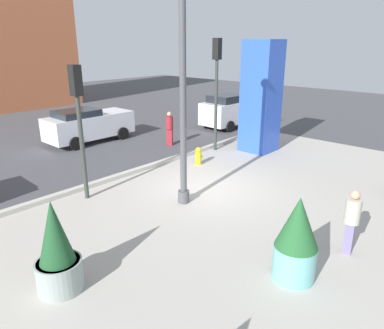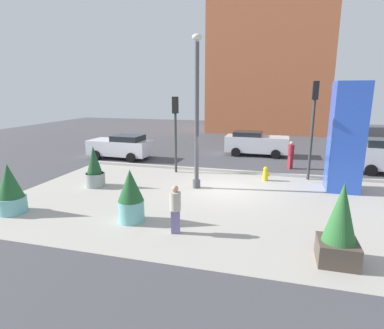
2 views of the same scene
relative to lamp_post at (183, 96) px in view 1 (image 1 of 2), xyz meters
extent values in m
plane|color=#47474C|center=(1.34, 4.17, -3.39)|extent=(60.00, 60.00, 0.00)
cube|color=#ADA89E|center=(1.34, -1.83, -3.39)|extent=(18.00, 10.00, 0.02)
cube|color=#B7B2A8|center=(1.34, 3.29, -3.31)|extent=(18.00, 0.24, 0.16)
cylinder|color=#4C4C51|center=(0.00, 0.00, -3.19)|extent=(0.36, 0.36, 0.40)
cylinder|color=#4C4C51|center=(0.00, 0.00, -0.08)|extent=(0.20, 0.20, 6.63)
cube|color=blue|center=(6.62, 1.44, -0.90)|extent=(1.40, 1.40, 4.97)
cylinder|color=gray|center=(-4.82, -1.06, -3.05)|extent=(0.94, 0.94, 0.67)
cylinder|color=#382819|center=(-4.82, -1.06, -2.74)|extent=(0.86, 0.86, 0.04)
cone|color=#1E4C28|center=(-4.82, -1.06, -2.05)|extent=(0.72, 0.72, 1.33)
cylinder|color=#6BB2B2|center=(-1.25, -4.44, -3.00)|extent=(0.91, 0.91, 0.79)
cylinder|color=#382819|center=(-1.25, -4.44, -2.62)|extent=(0.84, 0.84, 0.04)
cone|color=#235B2D|center=(-1.25, -4.44, -2.04)|extent=(0.91, 0.91, 1.13)
cylinder|color=gold|center=(3.14, 2.13, -3.11)|extent=(0.26, 0.26, 0.55)
sphere|color=gold|center=(3.14, 2.13, -2.76)|extent=(0.24, 0.24, 0.24)
cylinder|color=gold|center=(3.31, 2.13, -3.09)|extent=(0.12, 0.10, 0.10)
cylinder|color=#333833|center=(-1.88, 2.59, -1.72)|extent=(0.14, 0.14, 3.34)
cube|color=black|center=(-1.88, 2.59, 0.40)|extent=(0.28, 0.32, 0.90)
sphere|color=green|center=(-1.88, 2.76, 0.13)|extent=(0.18, 0.18, 0.18)
cylinder|color=#333833|center=(5.30, 2.97, -1.33)|extent=(0.14, 0.14, 4.12)
cube|color=black|center=(5.30, 2.97, 1.18)|extent=(0.28, 0.32, 0.90)
sphere|color=yellow|center=(5.30, 3.14, 1.18)|extent=(0.18, 0.18, 0.18)
cube|color=silver|center=(9.96, 5.43, -2.49)|extent=(4.15, 1.86, 1.25)
cube|color=#1E2328|center=(9.34, 5.45, -1.66)|extent=(1.89, 1.58, 0.42)
cylinder|color=black|center=(11.25, 6.25, -3.07)|extent=(0.65, 0.24, 0.64)
cylinder|color=black|center=(11.20, 4.52, -3.07)|extent=(0.65, 0.24, 0.64)
cylinder|color=black|center=(8.72, 6.33, -3.07)|extent=(0.65, 0.24, 0.64)
cylinder|color=black|center=(8.66, 4.61, -3.07)|extent=(0.65, 0.24, 0.64)
cube|color=silver|center=(2.23, 8.69, -2.56)|extent=(4.42, 1.79, 1.11)
cube|color=#1E2328|center=(1.57, 8.69, -1.84)|extent=(2.00, 1.55, 0.32)
cylinder|color=black|center=(3.61, 9.54, -3.07)|extent=(0.64, 0.23, 0.64)
cylinder|color=black|center=(3.59, 7.80, -3.07)|extent=(0.64, 0.23, 0.64)
cylinder|color=black|center=(0.88, 9.57, -3.07)|extent=(0.64, 0.23, 0.64)
cylinder|color=black|center=(0.86, 7.83, -3.07)|extent=(0.64, 0.23, 0.64)
cube|color=maroon|center=(4.45, 5.16, -2.98)|extent=(0.31, 0.34, 0.82)
cylinder|color=maroon|center=(4.45, 5.16, -2.26)|extent=(0.49, 0.49, 0.62)
sphere|color=tan|center=(4.45, 5.16, -1.84)|extent=(0.22, 0.22, 0.22)
cube|color=slate|center=(0.56, -4.94, -2.99)|extent=(0.32, 0.25, 0.81)
cylinder|color=#B2AD9E|center=(0.56, -4.94, -2.28)|extent=(0.43, 0.43, 0.61)
sphere|color=tan|center=(0.56, -4.94, -1.87)|extent=(0.22, 0.22, 0.22)
camera|label=1|loc=(-7.68, -7.31, 1.50)|focal=33.98mm
camera|label=2|loc=(3.56, -13.97, 1.17)|focal=29.36mm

